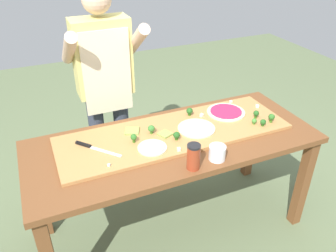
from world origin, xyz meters
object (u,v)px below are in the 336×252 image
broccoli_floret_back_left (176,135)px  broccoli_floret_front_right (263,122)px  prep_table (174,152)px  broccoli_floret_back_mid (256,114)px  broccoli_floret_center_left (151,129)px  flour_cup (217,154)px  broccoli_floret_back_right (190,111)px  sauce_jar (194,157)px  cheese_crumble_e (231,102)px  broccoli_floret_front_left (254,121)px  broccoli_floret_front_mid (271,117)px  cheese_crumble_a (202,115)px  cook_center (105,81)px  pizza_slice_far_left (165,134)px  pizza_whole_cheese_artichoke (152,147)px  cheese_crumble_b (179,149)px  pizza_slice_center (132,131)px  broccoli_floret_center_right (134,138)px  pizza_whole_beet_magenta (226,112)px  chefs_knife (92,147)px  pizza_whole_white_garlic (196,128)px  cheese_crumble_c (109,165)px  cheese_crumble_d (257,106)px

broccoli_floret_back_left → broccoli_floret_front_right: broccoli_floret_back_left is taller
prep_table → broccoli_floret_back_mid: 0.65m
broccoli_floret_center_left → flour_cup: (0.27, -0.39, -0.02)m
broccoli_floret_back_right → sauce_jar: bearing=-114.4°
prep_table → cheese_crumble_e: cheese_crumble_e is taller
broccoli_floret_front_left → broccoli_floret_front_mid: 0.13m
cheese_crumble_a → cook_center: bearing=139.9°
pizza_slice_far_left → sauce_jar: (0.02, -0.36, 0.05)m
flour_cup → sauce_jar: (-0.17, -0.02, 0.04)m
broccoli_floret_front_mid → sauce_jar: bearing=-162.9°
sauce_jar → pizza_slice_far_left: bearing=93.3°
pizza_whole_cheese_artichoke → sauce_jar: (0.15, -0.25, 0.05)m
pizza_slice_far_left → broccoli_floret_center_left: (-0.08, 0.05, 0.03)m
cheese_crumble_b → cheese_crumble_e: cheese_crumble_b is taller
broccoli_floret_back_mid → broccoli_floret_back_left: (-0.63, -0.03, -0.00)m
pizza_slice_center → broccoli_floret_back_mid: 0.87m
pizza_slice_far_left → broccoli_floret_center_right: 0.22m
pizza_whole_beet_magenta → broccoli_floret_back_mid: bearing=-44.4°
chefs_knife → cheese_crumble_a: 0.81m
chefs_knife → cook_center: (0.24, 0.55, 0.18)m
broccoli_floret_back_mid → cook_center: 1.12m
pizza_whole_white_garlic → flour_cup: (-0.03, -0.32, 0.01)m
broccoli_floret_center_left → broccoli_floret_back_left: bearing=-48.7°
cook_center → pizza_slice_center: bearing=-84.6°
broccoli_floret_back_mid → cheese_crumble_a: 0.38m
broccoli_floret_front_left → cheese_crumble_a: bearing=139.8°
pizza_whole_white_garlic → broccoli_floret_center_left: bearing=166.9°
broccoli_floret_center_left → broccoli_floret_front_mid: broccoli_floret_front_mid is taller
broccoli_floret_back_mid → sauce_jar: 0.72m
broccoli_floret_back_right → broccoli_floret_center_right: (-0.48, -0.17, 0.00)m
broccoli_floret_back_left → cheese_crumble_e: broccoli_floret_back_left is taller
pizza_whole_cheese_artichoke → broccoli_floret_back_mid: 0.81m
pizza_whole_white_garlic → broccoli_floret_front_left: size_ratio=5.84×
cheese_crumble_c → sauce_jar: bearing=-22.0°
broccoli_floret_back_mid → sauce_jar: size_ratio=0.37×
chefs_knife → cheese_crumble_b: bearing=-26.6°
chefs_knife → cheese_crumble_b: size_ratio=13.18×
pizza_whole_beet_magenta → broccoli_floret_front_mid: bearing=-48.2°
chefs_knife → pizza_whole_cheese_artichoke: same height
prep_table → cheese_crumble_d: size_ratio=93.02×
broccoli_floret_center_left → cheese_crumble_b: broccoli_floret_center_left is taller
broccoli_floret_center_right → cheese_crumble_c: 0.27m
pizza_whole_white_garlic → pizza_slice_far_left: pizza_whole_white_garlic is taller
broccoli_floret_front_mid → cheese_crumble_d: broccoli_floret_front_mid is taller
cheese_crumble_d → broccoli_floret_front_mid: bearing=-101.9°
broccoli_floret_back_mid → broccoli_floret_back_left: 0.63m
pizza_whole_beet_magenta → broccoli_floret_front_mid: size_ratio=4.34×
cheese_crumble_a → broccoli_floret_center_right: bearing=-167.4°
pizza_slice_far_left → cheese_crumble_b: cheese_crumble_b is taller
broccoli_floret_front_mid → cheese_crumble_c: 1.16m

